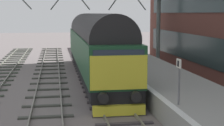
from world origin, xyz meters
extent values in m
plane|color=slate|center=(0.00, 0.00, 0.00)|extent=(140.00, 140.00, 0.00)
cube|color=gray|center=(-0.72, 0.00, 0.07)|extent=(0.07, 60.00, 0.15)
cube|color=gray|center=(0.72, 0.00, 0.07)|extent=(0.07, 60.00, 0.15)
cube|color=#433D41|center=(0.00, -4.57, 0.04)|extent=(2.50, 0.26, 0.09)
cube|color=#433D41|center=(0.00, -3.26, 0.04)|extent=(2.50, 0.26, 0.09)
cube|color=#433D41|center=(0.00, -1.96, 0.04)|extent=(2.50, 0.26, 0.09)
cube|color=#433D41|center=(0.00, -0.65, 0.04)|extent=(2.50, 0.26, 0.09)
cube|color=#433D41|center=(0.00, 0.65, 0.04)|extent=(2.50, 0.26, 0.09)
cube|color=#433D41|center=(0.00, 1.96, 0.04)|extent=(2.50, 0.26, 0.09)
cube|color=#433D41|center=(0.00, 3.26, 0.04)|extent=(2.50, 0.26, 0.09)
cube|color=#433D41|center=(0.00, 4.57, 0.04)|extent=(2.50, 0.26, 0.09)
cube|color=#433D41|center=(0.00, 5.87, 0.04)|extent=(2.50, 0.26, 0.09)
cube|color=#433D41|center=(0.00, 7.17, 0.04)|extent=(2.50, 0.26, 0.09)
cube|color=#433D41|center=(0.00, 8.48, 0.04)|extent=(2.50, 0.26, 0.09)
cube|color=#433D41|center=(0.00, 9.78, 0.04)|extent=(2.50, 0.26, 0.09)
cube|color=#433D41|center=(0.00, 11.09, 0.04)|extent=(2.50, 0.26, 0.09)
cube|color=#433D41|center=(0.00, 12.39, 0.04)|extent=(2.50, 0.26, 0.09)
cube|color=#433D41|center=(0.00, 13.70, 0.04)|extent=(2.50, 0.26, 0.09)
cube|color=#433D41|center=(0.00, 15.00, 0.04)|extent=(2.50, 0.26, 0.09)
cube|color=#433D41|center=(0.00, 16.30, 0.04)|extent=(2.50, 0.26, 0.09)
cube|color=#433D41|center=(0.00, 17.61, 0.04)|extent=(2.50, 0.26, 0.09)
cube|color=#433D41|center=(0.00, 18.91, 0.04)|extent=(2.50, 0.26, 0.09)
cube|color=#433D41|center=(0.00, 20.22, 0.04)|extent=(2.50, 0.26, 0.09)
cube|color=#433D41|center=(0.00, 21.52, 0.04)|extent=(2.50, 0.26, 0.09)
cube|color=#433D41|center=(0.00, 22.83, 0.04)|extent=(2.50, 0.26, 0.09)
cube|color=#433D41|center=(0.00, 24.13, 0.04)|extent=(2.50, 0.26, 0.09)
cube|color=#433D41|center=(0.00, 25.43, 0.04)|extent=(2.50, 0.26, 0.09)
cube|color=#433D41|center=(0.00, 26.74, 0.04)|extent=(2.50, 0.26, 0.09)
cube|color=#433D41|center=(0.00, 28.04, 0.04)|extent=(2.50, 0.26, 0.09)
cube|color=#433D41|center=(0.00, 29.35, 0.04)|extent=(2.50, 0.26, 0.09)
cube|color=slate|center=(-4.03, 0.00, 0.07)|extent=(0.07, 60.00, 0.15)
cube|color=slate|center=(-2.59, 0.00, 0.07)|extent=(0.07, 60.00, 0.15)
cube|color=#41433C|center=(-3.31, -3.00, 0.04)|extent=(2.50, 0.26, 0.09)
cube|color=#41433C|center=(-3.31, -1.00, 0.04)|extent=(2.50, 0.26, 0.09)
cube|color=#41433C|center=(-3.31, 1.00, 0.04)|extent=(2.50, 0.26, 0.09)
cube|color=#41433C|center=(-3.31, 3.00, 0.04)|extent=(2.50, 0.26, 0.09)
cube|color=#41433C|center=(-3.31, 5.00, 0.04)|extent=(2.50, 0.26, 0.09)
cube|color=#41433C|center=(-3.31, 7.00, 0.04)|extent=(2.50, 0.26, 0.09)
cube|color=#41433C|center=(-3.31, 9.00, 0.04)|extent=(2.50, 0.26, 0.09)
cube|color=#41433C|center=(-3.31, 11.00, 0.04)|extent=(2.50, 0.26, 0.09)
cube|color=#41433C|center=(-3.31, 13.00, 0.04)|extent=(2.50, 0.26, 0.09)
cube|color=#41433C|center=(-3.31, 15.00, 0.04)|extent=(2.50, 0.26, 0.09)
cube|color=#41433C|center=(-3.31, 17.00, 0.04)|extent=(2.50, 0.26, 0.09)
cube|color=#41433C|center=(-3.31, 19.00, 0.04)|extent=(2.50, 0.26, 0.09)
cube|color=#41433C|center=(-3.31, 21.00, 0.04)|extent=(2.50, 0.26, 0.09)
cube|color=#41433C|center=(-3.31, 23.00, 0.04)|extent=(2.50, 0.26, 0.09)
cube|color=#41433C|center=(-3.31, 25.00, 0.04)|extent=(2.50, 0.26, 0.09)
cube|color=#41433C|center=(-3.31, 27.00, 0.04)|extent=(2.50, 0.26, 0.09)
cube|color=#41433C|center=(-3.31, 29.00, 0.04)|extent=(2.50, 0.26, 0.09)
cube|color=#40483D|center=(-7.03, 9.73, 0.04)|extent=(2.50, 0.26, 0.09)
cube|color=#40483D|center=(-7.03, 11.35, 0.04)|extent=(2.50, 0.26, 0.09)
cube|color=#40483D|center=(-7.03, 12.97, 0.04)|extent=(2.50, 0.26, 0.09)
cube|color=#40483D|center=(-7.03, 14.59, 0.04)|extent=(2.50, 0.26, 0.09)
cube|color=#40483D|center=(-7.03, 16.22, 0.04)|extent=(2.50, 0.26, 0.09)
cube|color=#40483D|center=(-7.03, 17.84, 0.04)|extent=(2.50, 0.26, 0.09)
cube|color=#40483D|center=(-7.03, 19.46, 0.04)|extent=(2.50, 0.26, 0.09)
cube|color=#40483D|center=(-7.03, 21.08, 0.04)|extent=(2.50, 0.26, 0.09)
cube|color=#40483D|center=(-7.03, 22.70, 0.04)|extent=(2.50, 0.26, 0.09)
cube|color=#40483D|center=(-7.03, 24.32, 0.04)|extent=(2.50, 0.26, 0.09)
cube|color=#40483D|center=(-7.03, 25.95, 0.04)|extent=(2.50, 0.26, 0.09)
cube|color=#40483D|center=(-7.03, 27.57, 0.04)|extent=(2.50, 0.26, 0.09)
cube|color=#40483D|center=(-7.03, 29.19, 0.04)|extent=(2.50, 0.26, 0.09)
cube|color=#949692|center=(3.60, 0.00, 0.50)|extent=(4.00, 44.00, 1.00)
cube|color=white|center=(1.75, 0.00, 1.00)|extent=(0.30, 44.00, 0.01)
cube|color=black|center=(0.00, 6.65, 0.82)|extent=(2.56, 19.55, 0.60)
cube|color=#194728|center=(0.00, 6.65, 2.17)|extent=(2.70, 19.55, 2.10)
cylinder|color=black|center=(0.00, 6.65, 3.40)|extent=(2.56, 17.99, 2.57)
cube|color=yellow|center=(0.00, -3.17, 2.02)|extent=(2.65, 0.08, 1.58)
cube|color=#232D3D|center=(0.00, -3.15, 2.75)|extent=(2.38, 0.04, 0.64)
cube|color=#232D3D|center=(1.37, 6.65, 2.47)|extent=(0.04, 13.69, 0.44)
cylinder|color=black|center=(-0.75, -3.38, 0.92)|extent=(0.48, 0.35, 0.48)
cylinder|color=black|center=(0.75, -3.38, 0.92)|extent=(0.48, 0.35, 0.48)
cube|color=yellow|center=(0.00, -3.23, 0.29)|extent=(2.43, 0.36, 0.47)
cylinder|color=black|center=(0.00, -1.30, 0.52)|extent=(1.64, 1.04, 1.04)
cylinder|color=black|center=(0.00, -0.20, 0.52)|extent=(1.64, 1.04, 1.04)
cylinder|color=black|center=(0.00, 0.90, 0.52)|extent=(1.64, 1.04, 1.04)
cylinder|color=black|center=(0.00, 12.39, 0.52)|extent=(1.64, 1.04, 1.04)
cylinder|color=black|center=(0.00, 13.49, 0.52)|extent=(1.64, 1.04, 1.04)
cylinder|color=black|center=(0.00, 14.59, 0.52)|extent=(1.64, 1.04, 1.04)
cylinder|color=slate|center=(2.08, -5.37, 1.95)|extent=(0.08, 0.08, 1.87)
cube|color=white|center=(2.05, -5.37, 2.70)|extent=(0.05, 0.44, 0.36)
cube|color=black|center=(2.02, -5.37, 2.70)|extent=(0.01, 0.20, 0.24)
cylinder|color=slate|center=(6.50, 12.78, 3.07)|extent=(0.36, 0.36, 6.15)
cylinder|color=slate|center=(-5.25, 12.78, 5.55)|extent=(1.02, 0.10, 1.10)
cylinder|color=slate|center=(-2.73, 12.78, 5.55)|extent=(0.95, 0.10, 1.15)
cylinder|color=slate|center=(-0.21, 12.78, 5.55)|extent=(0.96, 0.10, 1.15)
cylinder|color=slate|center=(2.32, 12.78, 5.55)|extent=(0.90, 0.10, 1.19)
cylinder|color=slate|center=(4.84, 12.78, 5.55)|extent=(0.95, 0.10, 1.16)
camera|label=1|loc=(-2.83, -19.01, 4.70)|focal=57.55mm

